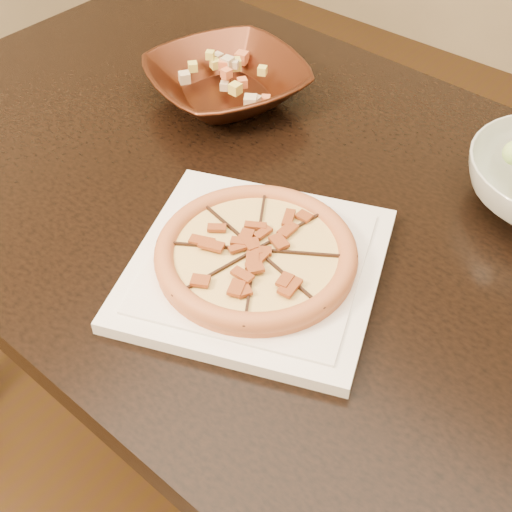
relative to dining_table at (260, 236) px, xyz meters
The scene contains 5 objects.
dining_table is the anchor object (origin of this frame).
plate 0.22m from the dining_table, 53.19° to the right, with size 0.39×0.39×0.02m.
pizza 0.24m from the dining_table, 53.19° to the right, with size 0.25×0.25×0.03m.
bronze_bowl 0.27m from the dining_table, 142.80° to the left, with size 0.25×0.25×0.06m, color #502717.
mixed_dish 0.30m from the dining_table, 143.03° to the left, with size 0.12×0.11×0.03m.
Camera 1 is at (0.42, -0.49, 1.40)m, focal length 50.00 mm.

